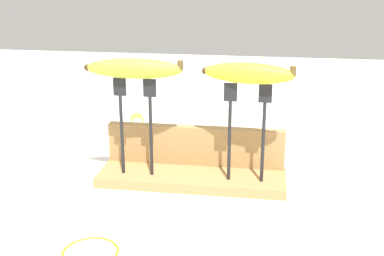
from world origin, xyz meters
name	(u,v)px	position (x,y,z in m)	size (l,w,h in m)	color
ground_plane	(192,182)	(0.00, 0.00, 0.00)	(3.00, 3.00, 0.00)	silver
wooden_board	(192,177)	(0.00, 0.00, 0.01)	(0.39, 0.13, 0.02)	#A87F4C
board_backstop	(196,145)	(0.00, 0.05, 0.06)	(0.39, 0.02, 0.09)	#A87F4C
fork_stand_left	(136,119)	(-0.11, -0.02, 0.14)	(0.09, 0.01, 0.20)	black
fork_stand_right	(247,124)	(0.11, -0.02, 0.14)	(0.09, 0.01, 0.20)	black
banana_raised_left	(134,69)	(-0.11, -0.02, 0.25)	(0.20, 0.04, 0.04)	#B2C138
banana_raised_right	(249,73)	(0.11, -0.02, 0.24)	(0.18, 0.06, 0.04)	yellow
fork_fallen_near	(236,133)	(0.07, 0.32, 0.00)	(0.16, 0.05, 0.01)	black
banana_chunk_near	(137,121)	(-0.21, 0.34, 0.02)	(0.05, 0.05, 0.04)	#B2C138
wire_coil	(90,251)	(-0.12, -0.30, 0.00)	(0.09, 0.09, 0.00)	gold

